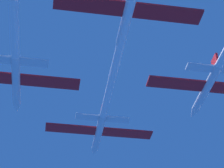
# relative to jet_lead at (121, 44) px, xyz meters

# --- Properties ---
(jet_lead) EXTENTS (16.36, 64.39, 2.71)m
(jet_lead) POSITION_rel_jet_lead_xyz_m (0.00, 0.00, 0.00)
(jet_lead) COLOR white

